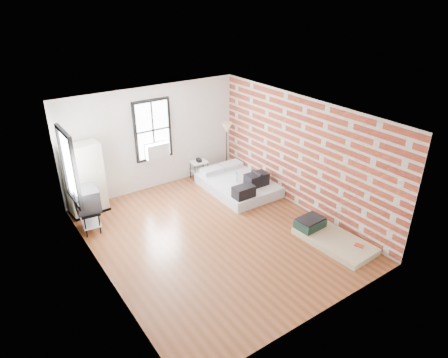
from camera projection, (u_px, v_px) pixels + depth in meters
ground at (216, 235)px, 9.00m from camera, size 6.00×6.00×0.00m
room_shell at (215, 157)px, 8.62m from camera, size 5.02×6.02×2.80m
mattress_main at (239, 184)px, 10.90m from camera, size 1.59×2.14×0.68m
mattress_bare at (328, 236)px, 8.75m from camera, size 0.99×1.76×0.37m
wardrobe at (85, 179)px, 9.55m from camera, size 0.94×0.58×1.78m
side_table at (199, 165)px, 11.46m from camera, size 0.50×0.41×0.62m
floor_lamp at (227, 130)px, 11.48m from camera, size 0.33×0.33×1.53m
tv_stand at (87, 201)px, 8.92m from camera, size 0.58×0.77×1.03m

